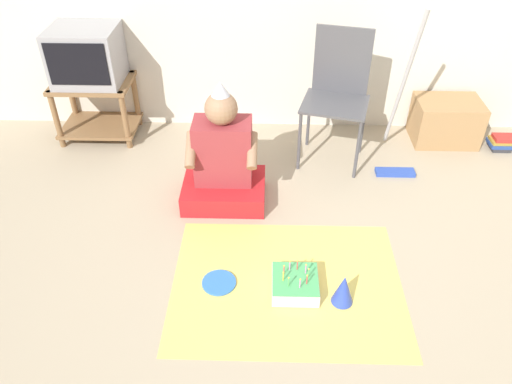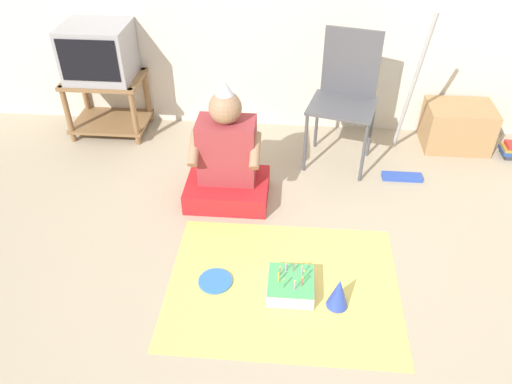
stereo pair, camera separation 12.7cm
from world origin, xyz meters
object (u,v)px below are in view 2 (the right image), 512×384
object	(u,v)px
person_seated	(227,161)
cardboard_box_stack	(457,126)
tv	(98,52)
paper_plate	(215,281)
dust_mop	(408,128)
party_hat_blue	(339,293)
folding_chair	(346,90)
birthday_cake	(291,285)

from	to	relation	value
person_seated	cardboard_box_stack	bearing A→B (deg)	25.60
tv	paper_plate	xyz separation A→B (m)	(1.09, -1.60, -0.66)
dust_mop	party_hat_blue	bearing A→B (deg)	-111.21
party_hat_blue	folding_chair	bearing A→B (deg)	87.00
tv	paper_plate	bearing A→B (deg)	-55.71
party_hat_blue	paper_plate	xyz separation A→B (m)	(-0.67, 0.11, -0.09)
tv	cardboard_box_stack	distance (m)	2.79
folding_chair	cardboard_box_stack	xyz separation A→B (m)	(0.91, 0.24, -0.38)
birthday_cake	party_hat_blue	xyz separation A→B (m)	(0.25, -0.07, 0.05)
cardboard_box_stack	party_hat_blue	size ratio (longest dim) A/B	2.68
tv	paper_plate	world-z (taller)	tv
dust_mop	party_hat_blue	xyz separation A→B (m)	(-0.52, -1.33, -0.25)
cardboard_box_stack	person_seated	xyz separation A→B (m)	(-1.68, -0.81, 0.11)
person_seated	paper_plate	size ratio (longest dim) A/B	4.42
folding_chair	paper_plate	distance (m)	1.64
birthday_cake	paper_plate	distance (m)	0.42
folding_chair	birthday_cake	bearing A→B (deg)	-103.18
birthday_cake	dust_mop	bearing A→B (deg)	58.66
folding_chair	cardboard_box_stack	world-z (taller)	folding_chair
dust_mop	person_seated	xyz separation A→B (m)	(-1.21, -0.43, -0.06)
party_hat_blue	paper_plate	bearing A→B (deg)	170.78
dust_mop	person_seated	size ratio (longest dim) A/B	1.42
birthday_cake	party_hat_blue	world-z (taller)	party_hat_blue
folding_chair	dust_mop	distance (m)	0.50
cardboard_box_stack	paper_plate	xyz separation A→B (m)	(-1.65, -1.60, -0.16)
party_hat_blue	paper_plate	size ratio (longest dim) A/B	0.97
folding_chair	birthday_cake	xyz separation A→B (m)	(-0.33, -1.39, -0.50)
paper_plate	birthday_cake	bearing A→B (deg)	-4.77
folding_chair	birthday_cake	size ratio (longest dim) A/B	3.79
folding_chair	dust_mop	world-z (taller)	dust_mop
tv	person_seated	world-z (taller)	tv
cardboard_box_stack	folding_chair	bearing A→B (deg)	-164.96
dust_mop	party_hat_blue	world-z (taller)	dust_mop
party_hat_blue	dust_mop	bearing A→B (deg)	68.79
cardboard_box_stack	paper_plate	size ratio (longest dim) A/B	2.61
cardboard_box_stack	dust_mop	size ratio (longest dim) A/B	0.42
tv	cardboard_box_stack	xyz separation A→B (m)	(2.74, 0.00, -0.50)
party_hat_blue	birthday_cake	bearing A→B (deg)	163.56
birthday_cake	paper_plate	size ratio (longest dim) A/B	1.33
party_hat_blue	paper_plate	world-z (taller)	party_hat_blue
tv	party_hat_blue	distance (m)	2.52
dust_mop	person_seated	world-z (taller)	dust_mop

